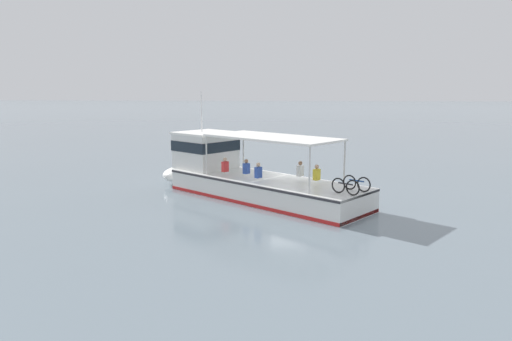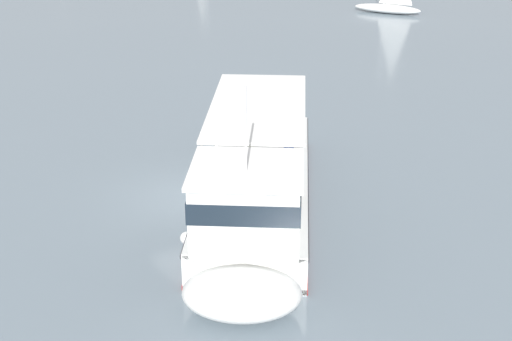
# 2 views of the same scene
# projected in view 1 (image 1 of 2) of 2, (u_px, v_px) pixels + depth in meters

# --- Properties ---
(ground_plane) EXTENTS (400.00, 400.00, 0.00)m
(ground_plane) POSITION_uv_depth(u_px,v_px,m) (295.00, 194.00, 24.49)
(ground_plane) COLOR slate
(ferry_main) EXTENTS (10.12, 12.01, 5.32)m
(ferry_main) POSITION_uv_depth(u_px,v_px,m) (242.00, 175.00, 24.11)
(ferry_main) COLOR white
(ferry_main) RESTS_ON ground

